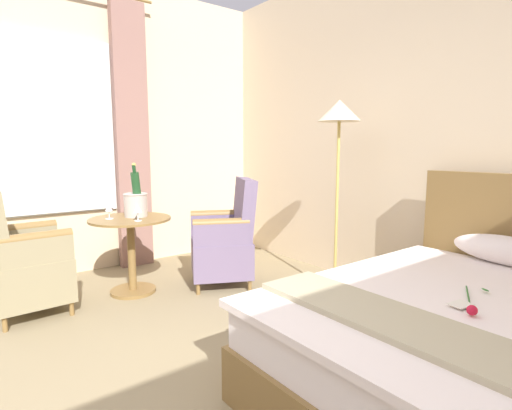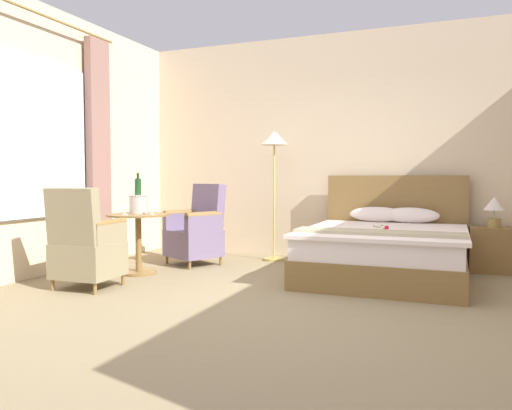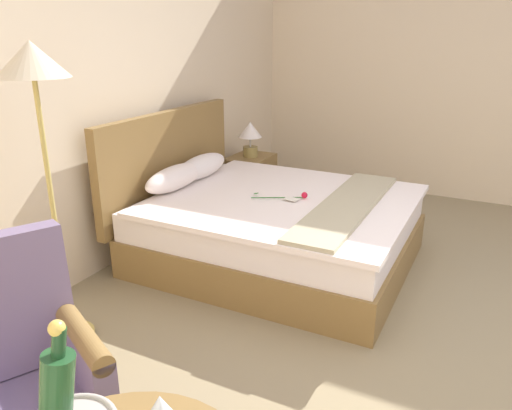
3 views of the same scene
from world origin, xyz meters
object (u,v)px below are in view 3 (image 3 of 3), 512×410
at_px(armchair_by_window, 18,397).
at_px(wine_glass_near_edge, 160,408).
at_px(nightstand, 250,181).
at_px(bed, 269,224).
at_px(floor_lamp_brass, 36,92).
at_px(bedside_lamp, 250,134).

bearing_deg(armchair_by_window, wine_glass_near_edge, -99.03).
bearing_deg(wine_glass_near_edge, nightstand, 23.91).
height_order(bed, armchair_by_window, bed).
xyz_separation_m(bed, wine_glass_near_edge, (-2.50, -0.85, 0.49)).
relative_size(nightstand, floor_lamp_brass, 0.31).
bearing_deg(floor_lamp_brass, wine_glass_near_edge, -123.20).
distance_m(nightstand, floor_lamp_brass, 2.94).
relative_size(bed, armchair_by_window, 2.00).
height_order(bedside_lamp, wine_glass_near_edge, bedside_lamp).
xyz_separation_m(nightstand, wine_glass_near_edge, (-3.64, -1.61, 0.53)).
height_order(bedside_lamp, floor_lamp_brass, floor_lamp_brass).
xyz_separation_m(bedside_lamp, wine_glass_near_edge, (-3.64, -1.61, 0.04)).
xyz_separation_m(bed, bedside_lamp, (1.14, 0.76, 0.45)).
height_order(bed, nightstand, bed).
height_order(bed, bedside_lamp, bed).
bearing_deg(wine_glass_near_edge, armchair_by_window, 80.97).
xyz_separation_m(bedside_lamp, armchair_by_window, (-3.51, -0.80, -0.34)).
xyz_separation_m(wine_glass_near_edge, armchair_by_window, (0.13, 0.82, -0.38)).
distance_m(nightstand, wine_glass_near_edge, 4.02).
xyz_separation_m(bedside_lamp, floor_lamp_brass, (-2.68, -0.15, 0.71)).
bearing_deg(armchair_by_window, nightstand, 12.79).
bearing_deg(floor_lamp_brass, bed, -21.73).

